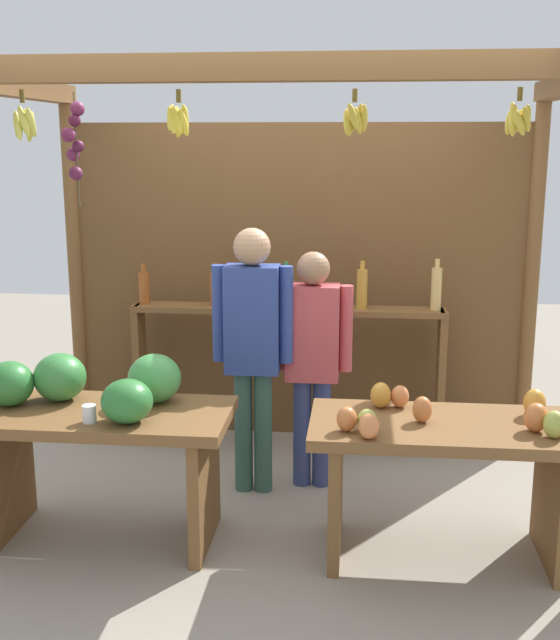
% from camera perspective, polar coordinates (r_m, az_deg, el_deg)
% --- Properties ---
extents(ground_plane, '(12.00, 12.00, 0.00)m').
position_cam_1_polar(ground_plane, '(5.03, 0.23, -12.01)').
color(ground_plane, gray).
rests_on(ground_plane, ground).
extents(market_stall, '(3.36, 2.04, 2.48)m').
position_cam_1_polar(market_stall, '(5.07, 0.74, 5.12)').
color(market_stall, brown).
rests_on(market_stall, ground).
extents(fruit_counter_left, '(1.36, 0.70, 0.99)m').
position_cam_1_polar(fruit_counter_left, '(4.33, -13.02, -7.01)').
color(fruit_counter_left, brown).
rests_on(fruit_counter_left, ground).
extents(fruit_counter_right, '(1.36, 0.65, 0.87)m').
position_cam_1_polar(fruit_counter_right, '(4.14, 11.84, -9.44)').
color(fruit_counter_right, brown).
rests_on(fruit_counter_right, ground).
extents(bottle_shelf_unit, '(2.15, 0.22, 1.34)m').
position_cam_1_polar(bottle_shelf_unit, '(5.45, 0.62, -1.23)').
color(bottle_shelf_unit, brown).
rests_on(bottle_shelf_unit, ground).
extents(vendor_man, '(0.48, 0.22, 1.62)m').
position_cam_1_polar(vendor_man, '(4.69, -1.99, -1.23)').
color(vendor_man, '#33564B').
rests_on(vendor_man, ground).
extents(vendor_woman, '(0.48, 0.20, 1.47)m').
position_cam_1_polar(vendor_woman, '(4.79, 2.35, -2.18)').
color(vendor_woman, navy).
rests_on(vendor_woman, ground).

